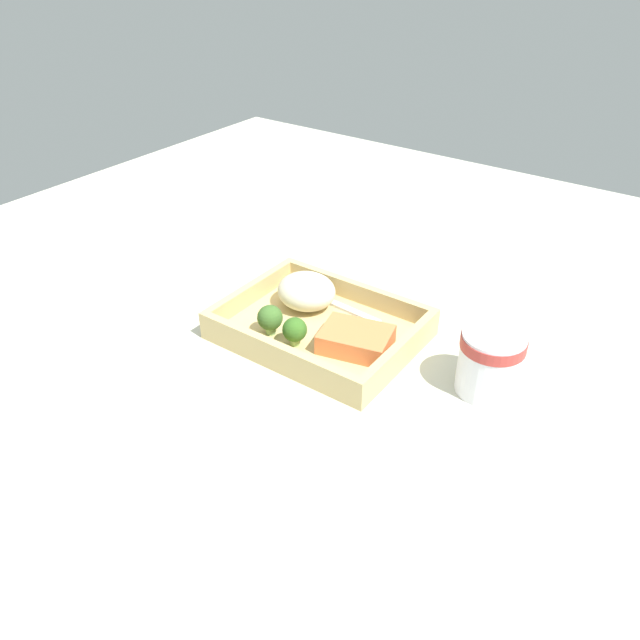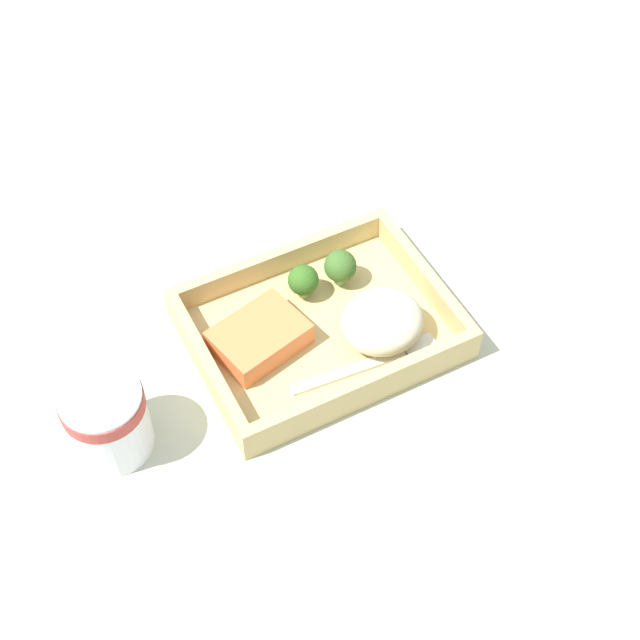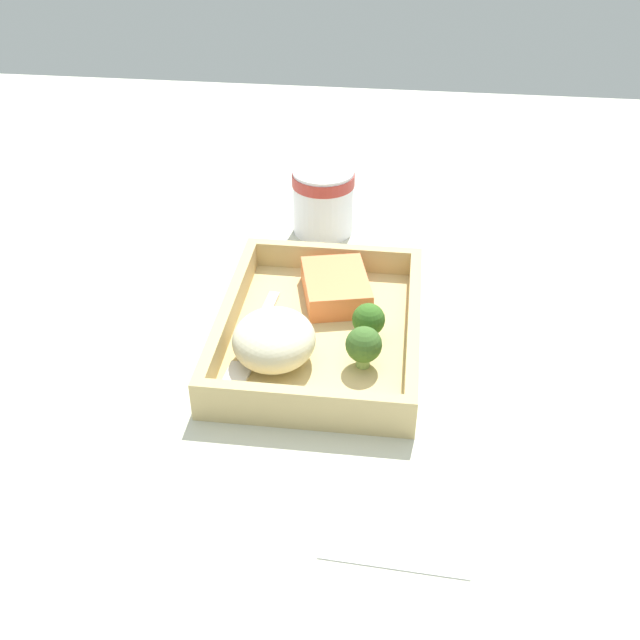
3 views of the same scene
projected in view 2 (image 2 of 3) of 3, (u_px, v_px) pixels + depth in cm
name	position (u px, v px, depth cm)	size (l,w,h in cm)	color
ground_plane	(320.00, 341.00, 95.07)	(160.00, 160.00, 2.00)	beige
takeout_tray	(320.00, 332.00, 93.81)	(26.52, 20.16, 1.20)	tan
tray_rim	(320.00, 320.00, 92.18)	(26.52, 20.16, 2.95)	tan
salmon_fillet	(259.00, 337.00, 90.91)	(9.14, 6.75, 2.77)	#F17B45
mashed_potatoes	(382.00, 322.00, 90.74)	(8.69, 8.06, 5.03)	beige
broccoli_floret_1	(340.00, 267.00, 95.46)	(3.54, 3.54, 4.34)	#79A059
broccoli_floret_2	(303.00, 281.00, 94.42)	(3.34, 3.34, 4.08)	#85AD5A
fork	(375.00, 362.00, 90.42)	(15.88, 2.92, 0.44)	silver
paper_cup	(107.00, 418.00, 82.51)	(7.85, 7.85, 8.36)	white
receipt_slip	(455.00, 212.00, 105.60)	(8.49, 11.41, 0.24)	white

